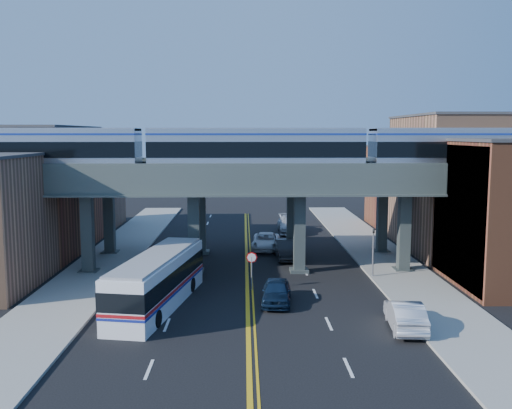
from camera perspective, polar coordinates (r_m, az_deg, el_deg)
ground at (r=36.13m, az=-0.85°, el=-9.83°), size 120.00×120.00×0.00m
sidewalk_west at (r=47.14m, az=-15.13°, el=-5.95°), size 5.00×70.00×0.16m
sidewalk_east at (r=47.25m, az=13.23°, el=-5.86°), size 5.00×70.00×0.16m
building_west_b at (r=54.00m, az=-21.02°, el=1.29°), size 8.00×14.00×11.00m
building_west_c at (r=66.46m, az=-17.20°, el=1.15°), size 8.00×10.00×8.00m
building_east_b at (r=54.11m, az=19.02°, el=1.92°), size 8.00×14.00×12.00m
building_east_c at (r=66.54m, az=15.11°, el=1.66°), size 8.00×10.00×9.00m
mural_panel at (r=41.70m, az=19.53°, el=-1.27°), size 0.10×9.50×9.50m
elevated_viaduct_near at (r=42.76m, az=-0.94°, el=1.66°), size 52.00×3.60×7.40m
elevated_viaduct_far at (r=49.73m, az=-0.98°, el=2.42°), size 52.00×3.60×7.40m
transit_train at (r=42.59m, az=-0.00°, el=5.51°), size 49.13×3.08×3.59m
stop_sign at (r=38.58m, az=-0.43°, el=-6.03°), size 0.76×0.09×2.63m
traffic_signal at (r=42.45m, az=11.64°, el=-4.22°), size 0.15×0.18×4.10m
transit_bus at (r=35.63m, az=-9.79°, el=-7.55°), size 4.68×12.17×3.06m
car_lane_a at (r=35.91m, az=2.06°, el=-8.70°), size 2.14×4.53×1.50m
car_lane_b at (r=48.29m, az=3.04°, el=-4.53°), size 1.87×4.91×1.60m
car_lane_c at (r=52.18m, az=1.00°, el=-3.71°), size 2.83×5.46×1.47m
car_lane_d at (r=61.12m, az=3.39°, el=-2.00°), size 2.48×6.02×1.74m
car_parked_curb at (r=32.40m, az=14.70°, el=-10.63°), size 2.12×4.92×1.58m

